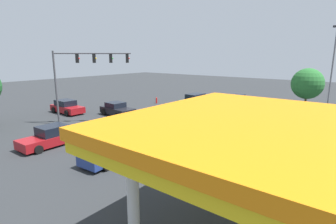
{
  "coord_description": "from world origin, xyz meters",
  "views": [
    {
      "loc": [
        -16.43,
        20.71,
        6.63
      ],
      "look_at": [
        0.0,
        0.0,
        0.93
      ],
      "focal_mm": 28.0,
      "sensor_mm": 36.0,
      "label": 1
    }
  ],
  "objects_px": {
    "traffic_signal_mast": "(83,69)",
    "car_6": "(51,137)",
    "street_light_pole_a": "(333,65)",
    "tree_corner_a": "(307,84)",
    "fire_hydrant": "(156,100)",
    "car_2": "(189,114)",
    "car_5": "(194,99)",
    "car_1": "(237,101)",
    "car_0": "(115,149)",
    "pedestrian": "(186,146)",
    "car_3": "(117,109)",
    "car_4": "(67,107)"
  },
  "relations": [
    {
      "from": "street_light_pole_a",
      "to": "car_4",
      "type": "bearing_deg",
      "value": 34.4
    },
    {
      "from": "car_4",
      "to": "fire_hydrant",
      "type": "distance_m",
      "value": 12.12
    },
    {
      "from": "pedestrian",
      "to": "street_light_pole_a",
      "type": "bearing_deg",
      "value": -59.13
    },
    {
      "from": "car_5",
      "to": "traffic_signal_mast",
      "type": "bearing_deg",
      "value": -6.33
    },
    {
      "from": "traffic_signal_mast",
      "to": "car_6",
      "type": "bearing_deg",
      "value": -101.97
    },
    {
      "from": "car_1",
      "to": "car_5",
      "type": "bearing_deg",
      "value": 123.73
    },
    {
      "from": "car_1",
      "to": "car_3",
      "type": "xyz_separation_m",
      "value": [
        8.15,
        13.91,
        -0.03
      ]
    },
    {
      "from": "car_0",
      "to": "car_2",
      "type": "height_order",
      "value": "car_0"
    },
    {
      "from": "car_1",
      "to": "traffic_signal_mast",
      "type": "bearing_deg",
      "value": 161.08
    },
    {
      "from": "pedestrian",
      "to": "car_1",
      "type": "bearing_deg",
      "value": -29.34
    },
    {
      "from": "car_0",
      "to": "car_1",
      "type": "relative_size",
      "value": 1.04
    },
    {
      "from": "pedestrian",
      "to": "street_light_pole_a",
      "type": "xyz_separation_m",
      "value": [
        -5.11,
        -19.77,
        4.63
      ]
    },
    {
      "from": "car_0",
      "to": "car_3",
      "type": "xyz_separation_m",
      "value": [
        9.84,
        -8.66,
        -0.02
      ]
    },
    {
      "from": "car_3",
      "to": "fire_hydrant",
      "type": "distance_m",
      "value": 8.68
    },
    {
      "from": "car_1",
      "to": "street_light_pole_a",
      "type": "distance_m",
      "value": 11.67
    },
    {
      "from": "car_1",
      "to": "pedestrian",
      "type": "height_order",
      "value": "pedestrian"
    },
    {
      "from": "tree_corner_a",
      "to": "fire_hydrant",
      "type": "height_order",
      "value": "tree_corner_a"
    },
    {
      "from": "car_3",
      "to": "car_5",
      "type": "height_order",
      "value": "car_5"
    },
    {
      "from": "car_4",
      "to": "car_5",
      "type": "relative_size",
      "value": 0.94
    },
    {
      "from": "pedestrian",
      "to": "tree_corner_a",
      "type": "height_order",
      "value": "tree_corner_a"
    },
    {
      "from": "car_6",
      "to": "car_5",
      "type": "bearing_deg",
      "value": -179.53
    },
    {
      "from": "car_4",
      "to": "pedestrian",
      "type": "xyz_separation_m",
      "value": [
        -19.18,
        3.15,
        0.32
      ]
    },
    {
      "from": "car_6",
      "to": "tree_corner_a",
      "type": "relative_size",
      "value": 0.85
    },
    {
      "from": "pedestrian",
      "to": "car_5",
      "type": "bearing_deg",
      "value": -13.4
    },
    {
      "from": "traffic_signal_mast",
      "to": "street_light_pole_a",
      "type": "relative_size",
      "value": 0.73
    },
    {
      "from": "fire_hydrant",
      "to": "tree_corner_a",
      "type": "bearing_deg",
      "value": -157.23
    },
    {
      "from": "traffic_signal_mast",
      "to": "fire_hydrant",
      "type": "height_order",
      "value": "traffic_signal_mast"
    },
    {
      "from": "traffic_signal_mast",
      "to": "car_2",
      "type": "bearing_deg",
      "value": 0.6
    },
    {
      "from": "car_2",
      "to": "car_5",
      "type": "height_order",
      "value": "car_5"
    },
    {
      "from": "car_3",
      "to": "fire_hydrant",
      "type": "relative_size",
      "value": 5.08
    },
    {
      "from": "car_1",
      "to": "car_4",
      "type": "xyz_separation_m",
      "value": [
        13.72,
        16.78,
        0.01
      ]
    },
    {
      "from": "car_6",
      "to": "tree_corner_a",
      "type": "distance_m",
      "value": 28.68
    },
    {
      "from": "fire_hydrant",
      "to": "car_6",
      "type": "bearing_deg",
      "value": 106.62
    },
    {
      "from": "car_1",
      "to": "pedestrian",
      "type": "xyz_separation_m",
      "value": [
        -5.45,
        19.93,
        0.33
      ]
    },
    {
      "from": "car_6",
      "to": "fire_hydrant",
      "type": "bearing_deg",
      "value": -165.07
    },
    {
      "from": "car_2",
      "to": "tree_corner_a",
      "type": "relative_size",
      "value": 0.82
    },
    {
      "from": "car_5",
      "to": "street_light_pole_a",
      "type": "xyz_separation_m",
      "value": [
        -15.52,
        -2.62,
        4.97
      ]
    },
    {
      "from": "traffic_signal_mast",
      "to": "pedestrian",
      "type": "bearing_deg",
      "value": -52.7
    },
    {
      "from": "car_0",
      "to": "car_2",
      "type": "xyz_separation_m",
      "value": [
        2.26,
        -11.89,
        -0.03
      ]
    },
    {
      "from": "car_4",
      "to": "pedestrian",
      "type": "distance_m",
      "value": 19.43
    },
    {
      "from": "traffic_signal_mast",
      "to": "car_1",
      "type": "distance_m",
      "value": 20.31
    },
    {
      "from": "tree_corner_a",
      "to": "car_6",
      "type": "bearing_deg",
      "value": 64.86
    },
    {
      "from": "car_4",
      "to": "car_0",
      "type": "bearing_deg",
      "value": -19.98
    },
    {
      "from": "car_0",
      "to": "car_1",
      "type": "bearing_deg",
      "value": 0.97
    },
    {
      "from": "fire_hydrant",
      "to": "car_1",
      "type": "bearing_deg",
      "value": -150.99
    },
    {
      "from": "car_2",
      "to": "car_0",
      "type": "bearing_deg",
      "value": -168.5
    },
    {
      "from": "pedestrian",
      "to": "traffic_signal_mast",
      "type": "bearing_deg",
      "value": 37.66
    },
    {
      "from": "car_0",
      "to": "car_1",
      "type": "distance_m",
      "value": 22.63
    },
    {
      "from": "car_6",
      "to": "tree_corner_a",
      "type": "height_order",
      "value": "tree_corner_a"
    },
    {
      "from": "car_0",
      "to": "car_5",
      "type": "relative_size",
      "value": 1.0
    }
  ]
}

